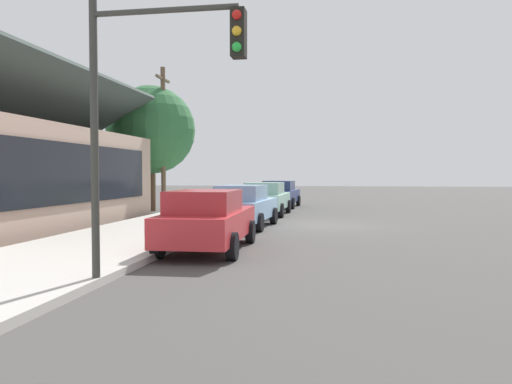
% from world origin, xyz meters
% --- Properties ---
extents(ground_plane, '(120.00, 120.00, 0.00)m').
position_xyz_m(ground_plane, '(0.00, 0.00, 0.00)').
color(ground_plane, '#4C4947').
extents(sidewalk_curb, '(60.00, 4.20, 0.16)m').
position_xyz_m(sidewalk_curb, '(0.00, 5.60, 0.08)').
color(sidewalk_curb, beige).
rests_on(sidewalk_curb, ground).
extents(car_cherry, '(4.65, 2.11, 1.59)m').
position_xyz_m(car_cherry, '(-6.82, 2.67, 0.82)').
color(car_cherry, red).
rests_on(car_cherry, ground).
extents(car_skyblue, '(4.42, 2.17, 1.59)m').
position_xyz_m(car_skyblue, '(-1.30, 2.77, 0.81)').
color(car_skyblue, '#8CB7E0').
rests_on(car_skyblue, ground).
extents(car_seafoam, '(4.58, 2.15, 1.59)m').
position_xyz_m(car_seafoam, '(4.24, 2.73, 0.82)').
color(car_seafoam, '#9ED1BC').
rests_on(car_seafoam, ground).
extents(car_navy, '(4.56, 2.24, 1.59)m').
position_xyz_m(car_navy, '(9.75, 2.67, 0.82)').
color(car_navy, navy).
rests_on(car_navy, ground).
extents(shade_tree, '(4.69, 4.69, 6.70)m').
position_xyz_m(shade_tree, '(5.65, 9.14, 4.34)').
color(shade_tree, brown).
rests_on(shade_tree, ground).
extents(traffic_light_main, '(0.37, 2.79, 5.20)m').
position_xyz_m(traffic_light_main, '(-11.03, 2.54, 3.49)').
color(traffic_light_main, '#383833').
rests_on(traffic_light_main, ground).
extents(utility_pole_wooden, '(1.80, 0.24, 7.50)m').
position_xyz_m(utility_pole_wooden, '(4.96, 8.20, 3.93)').
color(utility_pole_wooden, brown).
rests_on(utility_pole_wooden, ground).
extents(fire_hydrant_red, '(0.22, 0.22, 0.71)m').
position_xyz_m(fire_hydrant_red, '(1.17, 4.20, 0.50)').
color(fire_hydrant_red, red).
rests_on(fire_hydrant_red, sidewalk_curb).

